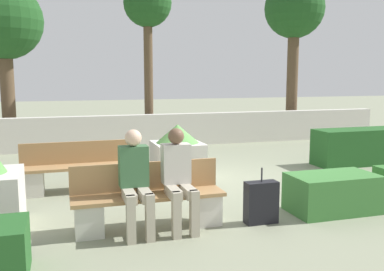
# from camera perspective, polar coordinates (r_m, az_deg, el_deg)

# --- Properties ---
(ground_plane) EXTENTS (60.00, 60.00, 0.00)m
(ground_plane) POSITION_cam_1_polar(r_m,az_deg,el_deg) (8.30, 4.88, -6.46)
(ground_plane) COLOR gray
(perimeter_wall) EXTENTS (14.08, 0.30, 0.95)m
(perimeter_wall) POSITION_cam_1_polar(r_m,az_deg,el_deg) (12.70, -3.18, 0.75)
(perimeter_wall) COLOR beige
(perimeter_wall) RESTS_ON ground_plane
(bench_front) EXTENTS (2.06, 0.49, 0.88)m
(bench_front) POSITION_cam_1_polar(r_m,az_deg,el_deg) (5.90, -5.77, -8.93)
(bench_front) COLOR #A37A4C
(bench_front) RESTS_ON ground_plane
(bench_left_side) EXTENTS (2.14, 0.48, 0.88)m
(bench_left_side) POSITION_cam_1_polar(r_m,az_deg,el_deg) (7.96, -14.41, -4.70)
(bench_left_side) COLOR #A37A4C
(bench_left_side) RESTS_ON ground_plane
(person_seated_man) EXTENTS (0.38, 0.64, 1.36)m
(person_seated_man) POSITION_cam_1_polar(r_m,az_deg,el_deg) (5.75, -1.83, -5.13)
(person_seated_man) COLOR #B2A893
(person_seated_man) RESTS_ON ground_plane
(person_seated_woman) EXTENTS (0.38, 0.64, 1.37)m
(person_seated_woman) POSITION_cam_1_polar(r_m,az_deg,el_deg) (5.63, -7.57, -5.45)
(person_seated_woman) COLOR #B2A893
(person_seated_woman) RESTS_ON ground_plane
(hedge_block_near_left) EXTENTS (2.17, 0.73, 0.84)m
(hedge_block_near_left) POSITION_cam_1_polar(r_m,az_deg,el_deg) (10.76, 21.34, -1.39)
(hedge_block_near_left) COLOR #235623
(hedge_block_near_left) RESTS_ON ground_plane
(hedge_block_mid_right) EXTENTS (1.32, 0.75, 0.58)m
(hedge_block_mid_right) POSITION_cam_1_polar(r_m,az_deg,el_deg) (6.91, 18.22, -7.30)
(hedge_block_mid_right) COLOR #3D7A38
(hedge_block_mid_right) RESTS_ON ground_plane
(planter_corner_left) EXTENTS (0.97, 0.97, 1.09)m
(planter_corner_left) POSITION_cam_1_polar(r_m,az_deg,el_deg) (8.70, -1.94, -2.25)
(planter_corner_left) COLOR beige
(planter_corner_left) RESTS_ON ground_plane
(suitcase) EXTENTS (0.46, 0.20, 0.80)m
(suitcase) POSITION_cam_1_polar(r_m,az_deg,el_deg) (6.15, 9.20, -8.79)
(suitcase) COLOR black
(suitcase) RESTS_ON ground_plane
(tree_leftmost) EXTENTS (2.17, 2.17, 4.69)m
(tree_leftmost) POSITION_cam_1_polar(r_m,az_deg,el_deg) (13.48, -23.81, 13.47)
(tree_leftmost) COLOR brown
(tree_leftmost) RESTS_ON ground_plane
(tree_center_left) EXTENTS (1.45, 1.45, 4.97)m
(tree_center_left) POSITION_cam_1_polar(r_m,az_deg,el_deg) (13.47, -5.95, 16.39)
(tree_center_left) COLOR brown
(tree_center_left) RESTS_ON ground_plane
(tree_center_right) EXTENTS (1.99, 1.99, 5.30)m
(tree_center_right) POSITION_cam_1_polar(r_m,az_deg,el_deg) (15.21, 13.49, 15.63)
(tree_center_right) COLOR brown
(tree_center_right) RESTS_ON ground_plane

